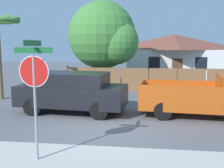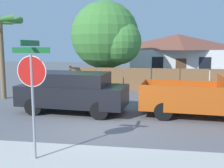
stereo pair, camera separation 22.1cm
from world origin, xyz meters
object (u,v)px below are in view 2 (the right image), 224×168
at_px(house, 177,55).
at_px(stop_sign, 32,79).
at_px(palm_tree, 0,28).
at_px(red_suv, 72,91).
at_px(orange_pickup, 210,97).
at_px(oak_tree, 108,37).

distance_m(house, stop_sign, 21.52).
bearing_deg(palm_tree, stop_sign, -54.38).
distance_m(red_suv, orange_pickup, 6.11).
bearing_deg(house, red_suv, -111.39).
distance_m(orange_pickup, stop_sign, 7.66).
bearing_deg(palm_tree, red_suv, -27.21).
height_order(oak_tree, orange_pickup, oak_tree).
relative_size(red_suv, orange_pickup, 0.92).
relative_size(red_suv, stop_sign, 1.58).
bearing_deg(house, stop_sign, -105.23).
relative_size(oak_tree, red_suv, 1.27).
bearing_deg(palm_tree, house, 49.72).
xyz_separation_m(house, oak_tree, (-5.86, -7.42, 1.56)).
bearing_deg(red_suv, stop_sign, -79.47).
height_order(orange_pickup, stop_sign, stop_sign).
bearing_deg(red_suv, house, 73.62).
bearing_deg(house, oak_tree, -128.31).
height_order(palm_tree, stop_sign, palm_tree).
xyz_separation_m(red_suv, stop_sign, (0.49, -5.08, 1.18)).
bearing_deg(oak_tree, orange_pickup, -54.93).
bearing_deg(stop_sign, red_suv, 98.66).
xyz_separation_m(house, orange_pickup, (-0.04, -15.71, -1.31)).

